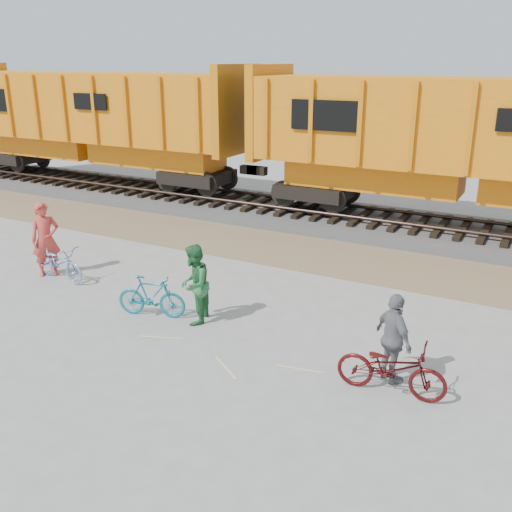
% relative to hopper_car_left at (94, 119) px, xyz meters
% --- Properties ---
extents(ground, '(120.00, 120.00, 0.00)m').
position_rel_hopper_car_left_xyz_m(ground, '(11.66, -9.00, -3.01)').
color(ground, '#9E9E99').
rests_on(ground, ground).
extents(gravel_strip, '(120.00, 3.00, 0.02)m').
position_rel_hopper_car_left_xyz_m(gravel_strip, '(11.66, -3.50, -3.00)').
color(gravel_strip, '#8A7555').
rests_on(gravel_strip, ground).
extents(ballast_bed, '(120.00, 4.00, 0.30)m').
position_rel_hopper_car_left_xyz_m(ballast_bed, '(11.66, 0.00, -2.86)').
color(ballast_bed, slate).
rests_on(ballast_bed, ground).
extents(track, '(120.00, 2.60, 0.24)m').
position_rel_hopper_car_left_xyz_m(track, '(11.66, 0.00, -2.53)').
color(track, black).
rests_on(track, ballast_bed).
extents(hopper_car_left, '(14.00, 3.13, 4.65)m').
position_rel_hopper_car_left_xyz_m(hopper_car_left, '(0.00, 0.00, 0.00)').
color(hopper_car_left, black).
rests_on(hopper_car_left, track).
extents(hopper_car_center, '(14.00, 3.13, 4.65)m').
position_rel_hopper_car_left_xyz_m(hopper_car_center, '(15.00, 0.00, 0.00)').
color(hopper_car_center, black).
rests_on(hopper_car_center, track).
extents(bicycle_blue, '(1.77, 0.77, 0.90)m').
position_rel_hopper_car_left_xyz_m(bicycle_blue, '(6.42, -8.38, -2.56)').
color(bicycle_blue, '#7C9ACB').
rests_on(bicycle_blue, ground).
extents(bicycle_teal, '(1.60, 0.83, 0.93)m').
position_rel_hopper_car_left_xyz_m(bicycle_teal, '(9.88, -9.04, -2.54)').
color(bicycle_teal, '#127289').
rests_on(bicycle_teal, ground).
extents(bicycle_maroon, '(1.87, 0.77, 0.96)m').
position_rel_hopper_car_left_xyz_m(bicycle_maroon, '(15.32, -9.60, -2.53)').
color(bicycle_maroon, '#460C0D').
rests_on(bicycle_maroon, ground).
extents(person_solo, '(0.80, 0.84, 1.93)m').
position_rel_hopper_car_left_xyz_m(person_solo, '(5.92, -8.28, -2.04)').
color(person_solo, '#CD3C34').
rests_on(person_solo, ground).
extents(person_man, '(0.87, 0.99, 1.73)m').
position_rel_hopper_car_left_xyz_m(person_man, '(10.88, -8.84, -2.14)').
color(person_man, '#2B713B').
rests_on(person_man, ground).
extents(person_woman, '(0.98, 0.93, 1.63)m').
position_rel_hopper_car_left_xyz_m(person_woman, '(15.22, -9.20, -2.19)').
color(person_woman, slate).
rests_on(person_woman, ground).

